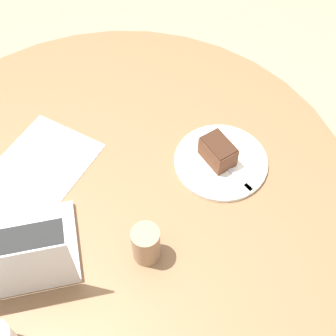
{
  "coord_description": "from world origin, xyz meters",
  "views": [
    {
      "loc": [
        0.67,
        0.23,
        1.86
      ],
      "look_at": [
        -0.06,
        0.14,
        0.81
      ],
      "focal_mm": 50.0,
      "sensor_mm": 36.0,
      "label": 1
    }
  ],
  "objects": [
    {
      "name": "fork",
      "position": [
        -0.08,
        0.33,
        0.79
      ],
      "size": [
        0.14,
        0.13,
        0.0
      ],
      "rotation": [
        0.0,
        0.0,
        7.06
      ],
      "color": "silver",
      "rests_on": "plate"
    },
    {
      "name": "dining_table",
      "position": [
        0.0,
        0.0,
        0.64
      ],
      "size": [
        1.36,
        1.36,
        0.77
      ],
      "color": "brown",
      "rests_on": "ground_plane"
    },
    {
      "name": "coffee_glass",
      "position": [
        0.18,
        0.12,
        0.83
      ],
      "size": [
        0.07,
        0.07,
        0.11
      ],
      "color": "#997556",
      "rests_on": "dining_table"
    },
    {
      "name": "cake_slice",
      "position": [
        -0.13,
        0.28,
        0.82
      ],
      "size": [
        0.12,
        0.11,
        0.07
      ],
      "rotation": [
        0.0,
        0.0,
        3.84
      ],
      "color": "brown",
      "rests_on": "plate"
    },
    {
      "name": "paper_document",
      "position": [
        -0.02,
        -0.23,
        0.77
      ],
      "size": [
        0.43,
        0.36,
        0.0
      ],
      "rotation": [
        0.0,
        0.0,
        -0.38
      ],
      "color": "white",
      "rests_on": "dining_table"
    },
    {
      "name": "ground_plane",
      "position": [
        0.0,
        0.0,
        0.0
      ],
      "size": [
        12.0,
        12.0,
        0.0
      ],
      "primitive_type": "plane",
      "color": "gray"
    },
    {
      "name": "laptop",
      "position": [
        0.25,
        -0.21,
        0.81
      ],
      "size": [
        0.33,
        0.4,
        0.22
      ],
      "rotation": [
        0.0,
        0.0,
        8.19
      ],
      "color": "silver",
      "rests_on": "dining_table"
    },
    {
      "name": "plate",
      "position": [
        -0.13,
        0.29,
        0.78
      ],
      "size": [
        0.27,
        0.27,
        0.01
      ],
      "color": "silver",
      "rests_on": "dining_table"
    }
  ]
}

